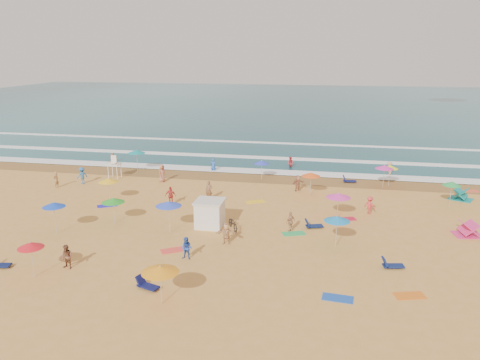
# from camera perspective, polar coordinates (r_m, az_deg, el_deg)

# --- Properties ---
(ground) EXTENTS (220.00, 220.00, 0.00)m
(ground) POSITION_cam_1_polar(r_m,az_deg,el_deg) (38.96, -2.80, -4.39)
(ground) COLOR gold
(ground) RESTS_ON ground
(ocean) EXTENTS (220.00, 140.00, 0.18)m
(ocean) POSITION_cam_1_polar(r_m,az_deg,el_deg) (120.63, 6.76, 9.09)
(ocean) COLOR #0C4756
(ocean) RESTS_ON ground
(wet_sand) EXTENTS (220.00, 220.00, 0.00)m
(wet_sand) POSITION_cam_1_polar(r_m,az_deg,el_deg) (50.63, 0.53, 0.35)
(wet_sand) COLOR olive
(wet_sand) RESTS_ON ground
(surf_foam) EXTENTS (200.00, 18.70, 0.05)m
(surf_foam) POSITION_cam_1_polar(r_m,az_deg,el_deg) (59.05, 2.08, 2.63)
(surf_foam) COLOR white
(surf_foam) RESTS_ON ground
(cabana) EXTENTS (2.00, 2.00, 2.00)m
(cabana) POSITION_cam_1_polar(r_m,az_deg,el_deg) (36.42, -3.70, -4.17)
(cabana) COLOR white
(cabana) RESTS_ON ground
(cabana_roof) EXTENTS (2.20, 2.20, 0.12)m
(cabana_roof) POSITION_cam_1_polar(r_m,az_deg,el_deg) (36.08, -3.73, -2.59)
(cabana_roof) COLOR silver
(cabana_roof) RESTS_ON cabana
(bicycle) EXTENTS (1.53, 1.99, 1.00)m
(bicycle) POSITION_cam_1_polar(r_m,az_deg,el_deg) (35.91, -0.86, -5.28)
(bicycle) COLOR black
(bicycle) RESTS_ON ground
(lifeguard_stand) EXTENTS (1.20, 1.20, 2.10)m
(lifeguard_stand) POSITION_cam_1_polar(r_m,az_deg,el_deg) (51.89, -15.05, 1.37)
(lifeguard_stand) COLOR white
(lifeguard_stand) RESTS_ON ground
(beach_umbrellas) EXTENTS (56.24, 28.66, 0.80)m
(beach_umbrellas) POSITION_cam_1_polar(r_m,az_deg,el_deg) (39.00, -0.96, -1.10)
(beach_umbrellas) COLOR #E933A5
(beach_umbrellas) RESTS_ON ground
(loungers) EXTENTS (60.26, 26.09, 0.34)m
(loungers) POSITION_cam_1_polar(r_m,az_deg,el_deg) (34.21, 5.61, -7.05)
(loungers) COLOR #0F1E4B
(loungers) RESTS_ON ground
(towels) EXTENTS (51.62, 28.13, 0.03)m
(towels) POSITION_cam_1_polar(r_m,az_deg,el_deg) (35.39, -1.71, -6.46)
(towels) COLOR #DC511B
(towels) RESTS_ON ground
(popup_tents) EXTENTS (4.08, 11.30, 1.20)m
(popup_tents) POSITION_cam_1_polar(r_m,az_deg,el_deg) (43.10, 25.67, -3.14)
(popup_tents) COLOR #E5337C
(popup_tents) RESTS_ON ground
(beachgoers) EXTENTS (42.50, 29.66, 2.10)m
(beachgoers) POSITION_cam_1_polar(r_m,az_deg,el_deg) (43.77, -3.66, -1.10)
(beachgoers) COLOR tan
(beachgoers) RESTS_ON ground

